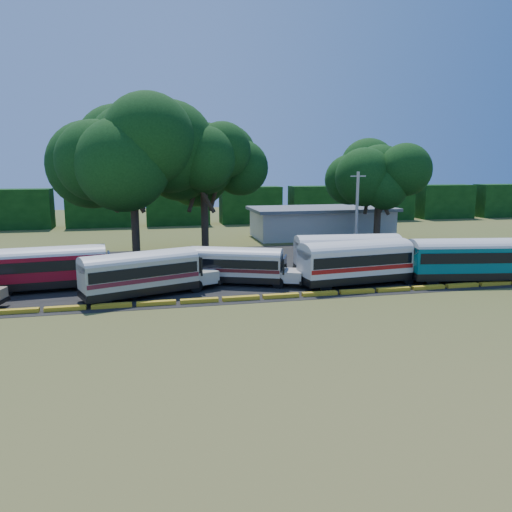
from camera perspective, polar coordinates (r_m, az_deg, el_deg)
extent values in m
plane|color=#40551C|center=(35.02, -3.86, -5.64)|extent=(160.00, 160.00, 0.00)
cube|color=black|center=(46.68, -4.85, -1.55)|extent=(64.00, 24.00, 0.02)
cube|color=yellow|center=(36.61, -25.61, -5.71)|extent=(2.70, 0.45, 0.30)
cube|color=yellow|center=(36.03, -20.95, -5.62)|extent=(2.70, 0.45, 0.30)
cube|color=yellow|center=(35.68, -16.16, -5.49)|extent=(2.70, 0.45, 0.30)
cube|color=yellow|center=(35.59, -11.32, -5.31)|extent=(2.70, 0.45, 0.30)
cube|color=yellow|center=(35.75, -6.49, -5.10)|extent=(2.70, 0.45, 0.30)
cube|color=yellow|center=(36.16, -1.74, -4.85)|extent=(2.70, 0.45, 0.30)
cube|color=yellow|center=(36.81, 2.87, -4.59)|extent=(2.70, 0.45, 0.30)
cube|color=yellow|center=(37.69, 7.28, -4.30)|extent=(2.70, 0.45, 0.30)
cube|color=yellow|center=(38.78, 11.47, -4.01)|extent=(2.70, 0.45, 0.30)
cube|color=yellow|center=(40.07, 15.41, -3.71)|extent=(2.70, 0.45, 0.30)
cube|color=yellow|center=(41.53, 19.08, -3.42)|extent=(2.70, 0.45, 0.30)
cube|color=yellow|center=(43.16, 22.49, -3.13)|extent=(2.70, 0.45, 0.30)
cube|color=yellow|center=(44.92, 25.64, -2.86)|extent=(2.70, 0.45, 0.30)
cube|color=beige|center=(67.76, 7.48, 3.69)|extent=(18.00, 8.00, 3.60)
cube|color=#585C60|center=(67.56, 7.52, 5.37)|extent=(19.00, 9.00, 0.40)
cube|color=black|center=(83.76, -25.62, 4.86)|extent=(10.00, 4.00, 6.00)
cube|color=black|center=(81.87, -17.39, 5.30)|extent=(10.00, 4.00, 6.00)
cube|color=black|center=(81.71, -8.95, 5.64)|extent=(10.00, 4.00, 6.00)
cube|color=black|center=(83.29, -0.64, 5.86)|extent=(10.00, 4.00, 6.00)
cube|color=black|center=(86.53, 7.21, 5.95)|extent=(10.00, 4.00, 6.00)
cube|color=black|center=(91.24, 14.37, 5.94)|extent=(10.00, 4.00, 6.00)
cube|color=black|center=(97.22, 20.73, 5.85)|extent=(10.00, 4.00, 6.00)
cube|color=black|center=(104.23, 26.30, 5.71)|extent=(10.00, 4.00, 6.00)
cube|color=black|center=(37.91, -27.18, -4.72)|extent=(0.70, 2.34, 0.29)
cylinder|color=black|center=(40.95, -16.93, -2.96)|extent=(1.06, 0.40, 1.03)
cylinder|color=black|center=(43.11, -17.03, -2.30)|extent=(1.06, 0.40, 1.03)
cylinder|color=black|center=(41.39, -26.71, -3.49)|extent=(1.06, 0.40, 1.03)
cylinder|color=black|center=(43.52, -26.32, -2.82)|extent=(1.06, 0.40, 1.03)
cube|color=black|center=(42.10, -22.48, -2.73)|extent=(8.71, 3.51, 0.57)
cube|color=maroon|center=(41.85, -22.60, -1.09)|extent=(8.71, 3.51, 1.89)
cube|color=black|center=(41.81, -22.62, -0.79)|extent=(8.38, 3.53, 0.79)
ellipsoid|color=silver|center=(41.69, -22.69, 0.18)|extent=(8.71, 3.51, 1.16)
cube|color=maroon|center=(41.97, -15.46, -1.91)|extent=(2.10, 2.47, 0.98)
cube|color=black|center=(41.75, -16.42, -0.61)|extent=(0.42, 2.38, 1.42)
cube|color=black|center=(42.11, -14.24, -2.38)|extent=(0.47, 2.54, 0.31)
cylinder|color=black|center=(38.43, -6.88, -3.44)|extent=(1.06, 0.62, 1.02)
cylinder|color=black|center=(40.37, -8.24, -2.80)|extent=(1.06, 0.62, 1.02)
cylinder|color=black|center=(36.08, -16.93, -4.76)|extent=(1.06, 0.62, 1.02)
cylinder|color=black|center=(38.13, -17.84, -3.99)|extent=(1.06, 0.62, 1.02)
cube|color=black|center=(37.90, -13.07, -3.60)|extent=(8.77, 5.31, 0.56)
cube|color=#BAB9A3|center=(37.63, -13.15, -1.81)|extent=(8.77, 5.31, 1.88)
cube|color=black|center=(37.59, -13.16, -1.47)|extent=(8.48, 5.25, 0.79)
cube|color=maroon|center=(37.71, -13.13, -2.36)|extent=(8.71, 5.32, 0.31)
ellipsoid|color=silver|center=(37.45, -13.21, -0.41)|extent=(8.77, 5.31, 1.15)
cube|color=#BAB9A3|center=(39.76, -6.12, -2.27)|extent=(2.51, 2.75, 0.97)
cube|color=black|center=(39.28, -6.99, -0.96)|extent=(0.96, 2.27, 1.41)
cube|color=black|center=(40.24, -5.00, -2.70)|extent=(1.04, 2.42, 0.31)
cube|color=black|center=(36.82, -19.17, -4.50)|extent=(1.04, 2.42, 0.31)
cylinder|color=black|center=(39.44, 2.52, -3.09)|extent=(0.95, 0.58, 0.92)
cylinder|color=black|center=(41.34, 2.83, -2.46)|extent=(0.95, 0.58, 0.92)
cylinder|color=black|center=(40.60, -6.30, -2.75)|extent=(0.95, 0.58, 0.92)
cylinder|color=black|center=(42.45, -5.60, -2.16)|extent=(0.95, 0.58, 0.92)
cube|color=black|center=(40.90, -2.33, -2.40)|extent=(7.86, 4.90, 0.51)
cube|color=beige|center=(40.67, -2.34, -0.91)|extent=(7.86, 4.90, 1.68)
cube|color=black|center=(40.63, -2.34, -0.63)|extent=(7.60, 4.84, 0.71)
cube|color=#551618|center=(40.74, -2.34, -1.37)|extent=(7.80, 4.90, 0.28)
ellipsoid|color=silver|center=(40.51, -2.35, 0.26)|extent=(7.86, 4.90, 1.03)
cube|color=beige|center=(40.20, 4.11, -2.24)|extent=(2.28, 2.49, 0.87)
cube|color=black|center=(40.07, 3.31, -0.96)|extent=(0.90, 2.02, 1.26)
cube|color=black|center=(40.23, 5.22, -2.79)|extent=(0.98, 2.16, 0.28)
cube|color=black|center=(41.80, -7.34, -2.33)|extent=(0.98, 2.16, 0.28)
cylinder|color=black|center=(42.58, 17.04, -2.41)|extent=(1.13, 0.43, 1.11)
cylinder|color=black|center=(44.47, 15.27, -1.78)|extent=(1.13, 0.43, 1.11)
cylinder|color=black|center=(38.73, 7.94, -3.30)|extent=(1.13, 0.43, 1.11)
cylinder|color=black|center=(40.80, 6.45, -2.56)|extent=(1.13, 0.43, 1.11)
cube|color=black|center=(41.20, 11.21, -2.33)|extent=(9.33, 3.76, 0.61)
cube|color=white|center=(40.93, 11.27, -0.54)|extent=(9.33, 3.76, 2.03)
cube|color=black|center=(40.89, 11.28, -0.20)|extent=(8.97, 3.78, 0.85)
cube|color=#A31210|center=(41.01, 11.25, -1.09)|extent=(9.24, 3.79, 0.33)
ellipsoid|color=silver|center=(40.75, 11.32, 0.86)|extent=(9.33, 3.76, 1.25)
cube|color=white|center=(44.12, 17.47, -1.33)|extent=(2.25, 2.64, 1.05)
cube|color=black|center=(43.51, 16.80, 0.00)|extent=(0.45, 2.55, 1.52)
cube|color=black|center=(44.76, 18.41, -1.80)|extent=(0.50, 2.72, 0.33)
cube|color=black|center=(39.22, 5.50, -2.99)|extent=(0.50, 2.72, 0.33)
cylinder|color=black|center=(45.09, 16.02, -1.65)|extent=(1.13, 0.40, 1.11)
cylinder|color=black|center=(47.21, 14.88, -1.06)|extent=(1.13, 0.40, 1.11)
cylinder|color=black|center=(42.65, 6.72, -1.99)|extent=(1.13, 0.40, 1.11)
cylinder|color=black|center=(44.90, 5.98, -1.35)|extent=(1.13, 0.40, 1.11)
cube|color=black|center=(44.61, 10.34, -1.32)|extent=(9.26, 3.51, 0.61)
cube|color=silver|center=(44.37, 10.40, 0.34)|extent=(9.26, 3.51, 2.02)
cube|color=black|center=(44.33, 10.41, 0.65)|extent=(8.91, 3.54, 0.85)
cube|color=navy|center=(44.44, 10.38, -0.18)|extent=(9.18, 3.54, 0.33)
ellipsoid|color=silver|center=(44.20, 10.44, 1.63)|extent=(9.26, 3.51, 1.24)
cube|color=silver|center=(46.54, 16.85, -0.70)|extent=(2.18, 2.59, 1.05)
cube|color=black|center=(46.07, 16.13, 0.59)|extent=(0.38, 2.55, 1.52)
cube|color=black|center=(47.02, 17.86, -1.19)|extent=(0.42, 2.72, 0.33)
cube|color=black|center=(43.48, 4.71, -1.64)|extent=(0.42, 2.72, 0.33)
cylinder|color=black|center=(48.09, 26.67, -1.63)|extent=(1.14, 0.47, 1.11)
cylinder|color=black|center=(42.65, 19.49, -2.53)|extent=(1.14, 0.47, 1.11)
cylinder|color=black|center=(44.78, 18.32, -1.86)|extent=(1.14, 0.47, 1.11)
cube|color=black|center=(45.00, 22.68, -1.87)|extent=(9.39, 4.11, 0.61)
cube|color=#046269|center=(44.76, 22.80, -0.23)|extent=(9.39, 4.11, 2.02)
cube|color=black|center=(44.72, 22.82, 0.08)|extent=(9.04, 4.13, 0.85)
ellipsoid|color=silver|center=(44.60, 22.89, 1.05)|extent=(9.39, 4.11, 1.24)
cube|color=black|center=(43.23, 17.34, -2.16)|extent=(0.61, 2.71, 0.33)
cylinder|color=#372B1B|center=(52.10, -13.64, 3.67)|extent=(0.80, 0.80, 7.59)
cylinder|color=#372B1B|center=(52.26, -12.44, 7.32)|extent=(1.36, 2.74, 4.33)
cylinder|color=#372B1B|center=(52.70, -14.87, 7.24)|extent=(2.11, 2.39, 4.33)
cylinder|color=#372B1B|center=(50.56, -14.08, 7.15)|extent=(2.79, 0.91, 4.33)
ellipsoid|color=black|center=(51.78, -13.99, 11.69)|extent=(12.02, 12.02, 8.82)
cylinder|color=#372B1B|center=(55.11, -5.87, 3.96)|extent=(0.80, 0.80, 7.01)
cylinder|color=#372B1B|center=(55.45, -4.72, 7.13)|extent=(1.29, 2.57, 4.01)
cylinder|color=#372B1B|center=(55.58, -7.05, 7.10)|extent=(1.99, 2.25, 4.01)
cylinder|color=#372B1B|center=(53.56, -6.01, 7.00)|extent=(2.61, 0.88, 4.01)
ellipsoid|color=black|center=(54.76, -6.00, 11.00)|extent=(10.46, 10.46, 7.67)
cylinder|color=#372B1B|center=(61.90, 13.69, 3.90)|extent=(0.80, 0.80, 5.87)
cylinder|color=#372B1B|center=(62.62, 14.62, 6.24)|extent=(1.17, 2.23, 3.40)
cylinder|color=#372B1B|center=(62.00, 12.62, 6.29)|extent=(1.76, 1.98, 3.40)
cylinder|color=#372B1B|center=(60.43, 14.13, 6.12)|extent=(2.26, 0.82, 3.40)
ellipsoid|color=black|center=(61.54, 13.92, 9.22)|extent=(9.02, 9.02, 6.62)
cylinder|color=#99978B|center=(51.60, 11.43, 4.46)|extent=(0.30, 0.30, 8.96)
cube|color=#99978B|center=(51.35, 11.59, 8.93)|extent=(1.60, 0.12, 0.12)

